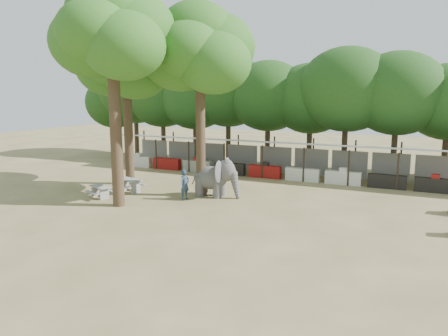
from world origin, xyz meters
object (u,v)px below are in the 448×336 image
at_px(yard_tree_back, 199,50).
at_px(picnic_table_far, 130,184).
at_px(elephant, 216,178).
at_px(handler, 185,185).
at_px(yard_tree_center, 112,33).
at_px(yard_tree_left, 126,61).
at_px(picnic_table_near, 100,190).

relative_size(yard_tree_back, picnic_table_far, 5.75).
bearing_deg(elephant, handler, -133.59).
xyz_separation_m(yard_tree_center, yard_tree_back, (3.00, 4.00, -0.67)).
xyz_separation_m(yard_tree_left, yard_tree_center, (3.00, -5.00, 1.01)).
height_order(elephant, picnic_table_near, elephant).
bearing_deg(yard_tree_left, yard_tree_center, -59.04).
relative_size(handler, picnic_table_far, 0.90).
bearing_deg(picnic_table_near, picnic_table_far, 93.43).
bearing_deg(yard_tree_left, elephant, -8.12).
bearing_deg(elephant, picnic_table_far, -169.10).
bearing_deg(handler, yard_tree_back, 4.36).
bearing_deg(yard_tree_back, picnic_table_far, -164.33).
height_order(yard_tree_back, picnic_table_far, yard_tree_back).
bearing_deg(yard_tree_left, picnic_table_near, -76.47).
distance_m(yard_tree_center, elephant, 9.86).
distance_m(yard_tree_back, elephant, 7.46).
xyz_separation_m(yard_tree_center, elephant, (4.03, 4.00, -8.06)).
distance_m(yard_tree_left, picnic_table_near, 8.87).
distance_m(yard_tree_back, handler, 7.79).
relative_size(elephant, picnic_table_far, 1.52).
xyz_separation_m(yard_tree_back, elephant, (1.04, -0.00, -7.39)).
bearing_deg(picnic_table_far, yard_tree_center, -49.17).
bearing_deg(handler, picnic_table_near, 124.94).
height_order(yard_tree_center, handler, yard_tree_center).
distance_m(elephant, picnic_table_far, 5.56).
bearing_deg(picnic_table_near, yard_tree_center, -0.53).
distance_m(yard_tree_left, yard_tree_center, 5.92).
relative_size(elephant, picnic_table_near, 1.67).
bearing_deg(picnic_table_far, yard_tree_left, 141.25).
bearing_deg(handler, yard_tree_left, 81.21).
height_order(yard_tree_back, elephant, yard_tree_back).
bearing_deg(yard_tree_center, handler, 42.92).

